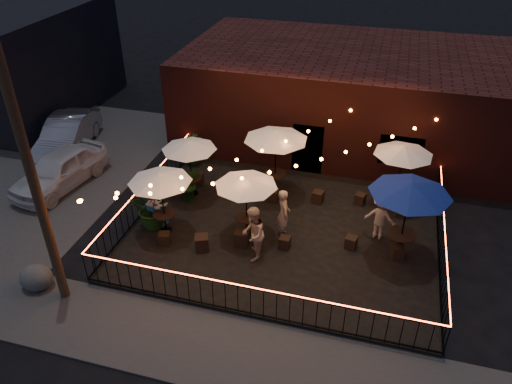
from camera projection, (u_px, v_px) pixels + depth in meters
ground at (269, 272)px, 15.30m from camera, size 110.00×110.00×0.00m
patio at (284, 231)px, 16.88m from camera, size 10.00×8.00×0.15m
sidewalk at (237, 354)px, 12.65m from camera, size 18.00×2.50×0.05m
parking_lot at (20, 159)px, 21.26m from camera, size 11.00×12.00×0.02m
brick_building at (347, 95)px, 22.08m from camera, size 14.00×8.00×4.00m
utility_pole at (32, 178)px, 12.26m from camera, size 0.26×0.26×8.00m
fence_front at (251, 301)px, 13.32m from camera, size 10.00×0.04×1.04m
fence_left at (147, 195)px, 17.69m from camera, size 0.04×8.00×1.04m
fence_right at (441, 243)px, 15.43m from camera, size 0.04×8.00×1.04m
festoon_lights at (252, 169)px, 15.54m from camera, size 10.02×8.72×1.32m
cafe_table_0 at (160, 178)px, 15.67m from camera, size 2.64×2.64×2.26m
cafe_table_1 at (189, 146)px, 17.66m from camera, size 2.45×2.45×2.19m
cafe_table_2 at (246, 182)px, 15.55m from camera, size 2.14×2.14×2.23m
cafe_table_3 at (276, 136)px, 17.61m from camera, size 2.89×2.89×2.55m
cafe_table_4 at (411, 189)px, 14.42m from camera, size 2.53×2.53×2.68m
cafe_table_5 at (404, 151)px, 17.17m from camera, size 2.55×2.55×2.28m
bistro_chair_0 at (165, 239)px, 16.09m from camera, size 0.43×0.43×0.42m
bistro_chair_1 at (202, 243)px, 15.85m from camera, size 0.55×0.55×0.50m
bistro_chair_2 at (198, 179)px, 19.18m from camera, size 0.43×0.43×0.44m
bistro_chair_3 at (230, 192)px, 18.41m from camera, size 0.44×0.44×0.43m
bistro_chair_4 at (242, 238)px, 16.04m from camera, size 0.46×0.46×0.51m
bistro_chair_5 at (285, 242)px, 15.94m from camera, size 0.36×0.36×0.40m
bistro_chair_6 at (273, 195)px, 18.22m from camera, size 0.38×0.38×0.45m
bistro_chair_7 at (318, 197)px, 18.14m from camera, size 0.44×0.44×0.44m
bistro_chair_8 at (351, 242)px, 15.94m from camera, size 0.40×0.40×0.41m
bistro_chair_9 at (398, 252)px, 15.53m from camera, size 0.45×0.45×0.44m
bistro_chair_10 at (360, 199)px, 18.06m from camera, size 0.42×0.42×0.40m
bistro_chair_11 at (402, 211)px, 17.43m from camera, size 0.35×0.35×0.40m
patron_a at (284, 213)px, 16.12m from camera, size 0.64×0.75×1.75m
patron_b at (253, 234)px, 15.14m from camera, size 0.83×0.99×1.84m
patron_c at (380, 217)px, 16.08m from camera, size 1.15×0.81×1.62m
potted_shrub_a at (154, 208)px, 16.61m from camera, size 1.46×1.29×1.52m
potted_shrub_b at (190, 184)px, 18.01m from camera, size 0.90×0.82×1.35m
potted_shrub_c at (193, 150)px, 20.32m from camera, size 0.78×0.78×1.26m
cooler at (158, 213)px, 16.95m from camera, size 0.73×0.61×0.82m
boulder at (36, 278)px, 14.53m from camera, size 1.10×1.00×0.73m
car_white at (60, 169)px, 19.12m from camera, size 2.36×4.43×1.43m
car_silver at (67, 135)px, 21.62m from camera, size 2.47×4.68×1.47m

